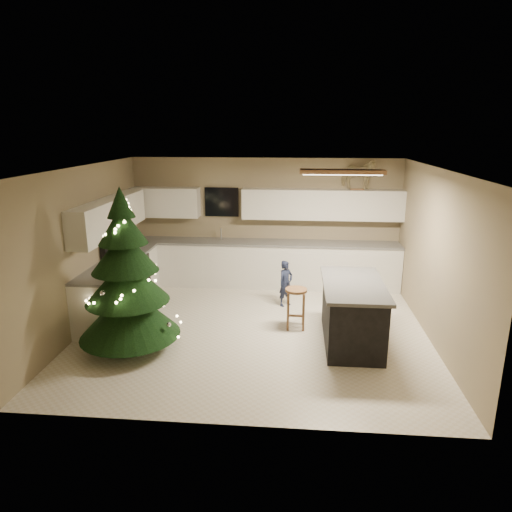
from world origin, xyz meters
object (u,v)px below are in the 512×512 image
object	(u,v)px
island	(352,312)
bar_stool	(296,299)
rocking_horse	(358,174)
toddler	(286,283)
christmas_tree	(127,285)

from	to	relation	value
island	bar_stool	size ratio (longest dim) A/B	2.52
island	rocking_horse	bearing A→B (deg)	83.30
island	bar_stool	xyz separation A→B (m)	(-0.85, 0.44, 0.03)
toddler	rocking_horse	world-z (taller)	rocking_horse
island	toddler	distance (m)	1.75
christmas_tree	toddler	bearing A→B (deg)	40.59
island	bar_stool	world-z (taller)	island
island	christmas_tree	xyz separation A→B (m)	(-3.28, -0.51, 0.51)
island	rocking_horse	xyz separation A→B (m)	(0.31, 2.62, 1.83)
rocking_horse	bar_stool	bearing A→B (deg)	169.87
toddler	rocking_horse	xyz separation A→B (m)	(1.35, 1.21, 1.88)
rocking_horse	toddler	bearing A→B (deg)	149.64
bar_stool	christmas_tree	bearing A→B (deg)	-158.78
christmas_tree	bar_stool	bearing A→B (deg)	21.22
island	toddler	size ratio (longest dim) A/B	1.99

